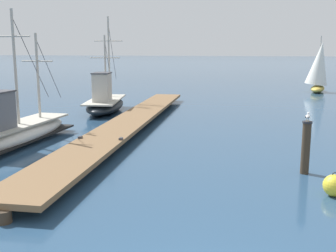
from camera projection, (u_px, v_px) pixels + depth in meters
floating_dock at (130, 121)px, 19.76m from camera, size 2.62×22.44×0.53m
fishing_boat_0 at (105, 101)px, 24.73m from camera, size 2.94×7.26×5.76m
fishing_boat_1 at (12, 132)px, 16.08m from camera, size 1.92×7.40×5.32m
mooring_piling at (306, 146)px, 12.55m from camera, size 0.30×0.30×1.65m
perched_seagull at (308, 116)px, 12.37m from camera, size 0.19×0.38×0.27m
mooring_buoy at (334, 185)px, 10.72m from camera, size 0.58×0.58×0.65m
distant_sailboat at (319, 67)px, 35.68m from camera, size 2.58×3.87×4.88m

